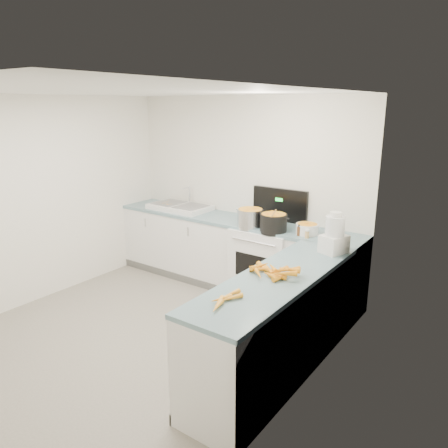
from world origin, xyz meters
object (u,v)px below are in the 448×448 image
Objects in this scene: mixing_bowl at (307,229)px; extract_bottle at (299,231)px; stove at (267,261)px; spice_jar at (307,234)px; food_processor at (334,235)px; steel_pot at (250,218)px; black_pot at (273,223)px; sink at (180,207)px.

extract_bottle is (-0.05, -0.12, -0.01)m from mixing_bowl.
stove reaches higher than mixing_bowl.
food_processor is (0.43, -0.31, 0.14)m from spice_jar.
spice_jar is 0.19× the size of food_processor.
black_pot is (0.34, -0.02, -0.00)m from steel_pot.
steel_pot is 1.02× the size of black_pot.
black_pot is at bearing -6.67° from sink.
sink is at bearing 174.43° from extract_bottle.
stove is 4.23× the size of steel_pot.
food_processor reaches higher than black_pot.
mixing_bowl is at bearing 68.21° from extract_bottle.
food_processor is at bearing -35.27° from spice_jar.
extract_bottle is 0.12m from spice_jar.
steel_pot is 0.76× the size of food_processor.
black_pot is at bearing -162.72° from mixing_bowl.
steel_pot reaches higher than black_pot.
sink is 3.30× the size of mixing_bowl.
spice_jar is (0.11, -0.02, -0.01)m from extract_bottle.
sink is 8.15× the size of extract_bottle.
extract_bottle is at bearing -5.57° from sink.
spice_jar is at bearing -3.28° from steel_pot.
food_processor is at bearing -41.91° from mixing_bowl.
steel_pot is 3.05× the size of extract_bottle.
food_processor is at bearing -20.74° from black_pot.
stove is at bearing 134.71° from black_pot.
stove is 0.76m from mixing_bowl.
sink is at bearing 173.33° from black_pot.
black_pot reaches higher than extract_bottle.
stove is at bearing 154.26° from food_processor.
stove reaches higher than steel_pot.
stove is 1.54m from sink.
food_processor is at bearing -16.16° from steel_pot.
extract_bottle is (0.67, -0.02, -0.05)m from steel_pot.
stove reaches higher than spice_jar.
stove is 1.58× the size of sink.
spice_jar is at bearing -65.01° from mixing_bowl.
spice_jar is 0.55m from food_processor.
sink reaches higher than mixing_bowl.
stove is 0.74m from extract_bottle.
food_processor is (1.21, -0.35, 0.08)m from steel_pot.
steel_pot reaches higher than mixing_bowl.
black_pot is at bearing 179.89° from extract_bottle.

